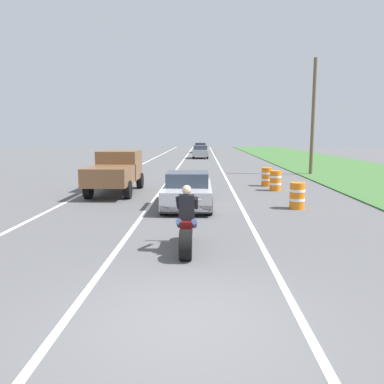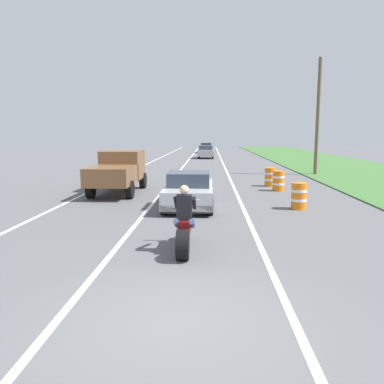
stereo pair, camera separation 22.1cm
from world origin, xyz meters
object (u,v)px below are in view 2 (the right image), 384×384
Objects in this scene: sports_car_silver at (189,191)px; construction_barrel_mid at (278,181)px; distant_car_far_ahead at (206,152)px; motorcycle_with_rider at (184,228)px; construction_barrel_far at (270,177)px; construction_barrel_nearest at (299,196)px; pickup_truck_left_lane_brown at (118,170)px; distant_car_further_ahead at (206,148)px.

sports_car_silver is 4.30× the size of construction_barrel_mid.
distant_car_far_ahead is (-3.90, 25.91, 0.27)m from construction_barrel_mid.
motorcycle_with_rider is 12.59m from construction_barrel_far.
sports_car_silver is 1.08× the size of distant_car_far_ahead.
construction_barrel_nearest and construction_barrel_far have the same top height.
sports_car_silver is 4.96m from pickup_truck_left_lane_brown.
construction_barrel_nearest is 4.73m from construction_barrel_mid.
distant_car_far_ahead is 13.58m from distant_car_further_ahead.
pickup_truck_left_lane_brown is 8.14m from construction_barrel_far.
distant_car_far_ahead is (3.89, 26.95, -0.33)m from pickup_truck_left_lane_brown.
distant_car_further_ahead is (0.03, 49.75, 0.18)m from motorcycle_with_rider.
construction_barrel_nearest and construction_barrel_mid have the same top height.
construction_barrel_far is 24.47m from distant_car_far_ahead.
construction_barrel_mid is at bearing 46.52° from sports_car_silver.
motorcycle_with_rider is at bearing -67.79° from pickup_truck_left_lane_brown.
distant_car_far_ahead is at bearing 97.14° from construction_barrel_nearest.
distant_car_far_ahead is at bearing 98.80° from construction_barrel_far.
distant_car_further_ahead is at bearing 84.65° from pickup_truck_left_lane_brown.
distant_car_far_ahead reaches higher than sports_car_silver.
distant_car_further_ahead is at bearing 95.07° from construction_barrel_nearest.
construction_barrel_mid is 1.73m from construction_barrel_far.
sports_car_silver is 0.90× the size of pickup_truck_left_lane_brown.
construction_barrel_nearest is (3.96, 5.53, -0.09)m from motorcycle_with_rider.
motorcycle_with_rider is 6.80m from construction_barrel_nearest.
construction_barrel_far is at bearing -84.21° from distant_car_further_ahead.
motorcycle_with_rider is at bearing -125.60° from construction_barrel_nearest.
construction_barrel_nearest is 1.00× the size of construction_barrel_mid.
pickup_truck_left_lane_brown is 7.88m from construction_barrel_mid.
distant_car_further_ahead reaches higher than construction_barrel_far.
distant_car_far_ahead reaches higher than construction_barrel_nearest.
construction_barrel_mid is at bearing 68.61° from motorcycle_with_rider.
pickup_truck_left_lane_brown is 4.80× the size of construction_barrel_nearest.
pickup_truck_left_lane_brown reaches higher than sports_car_silver.
motorcycle_with_rider reaches higher than construction_barrel_far.
construction_barrel_nearest is at bearing -90.75° from construction_barrel_mid.
motorcycle_with_rider is 2.21× the size of construction_barrel_far.
distant_car_further_ahead is at bearing 90.37° from distant_car_far_ahead.
construction_barrel_far is at bearing 90.82° from construction_barrel_nearest.
construction_barrel_mid is 26.20m from distant_car_far_ahead.
pickup_truck_left_lane_brown reaches higher than distant_car_further_ahead.
motorcycle_with_rider is 0.46× the size of pickup_truck_left_lane_brown.
construction_barrel_mid is 1.00× the size of construction_barrel_far.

